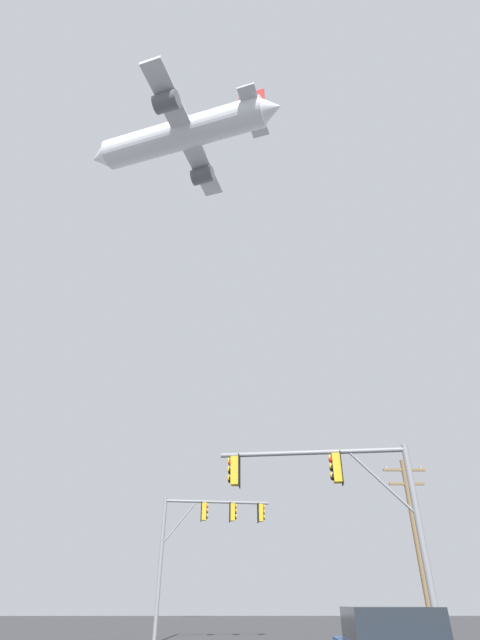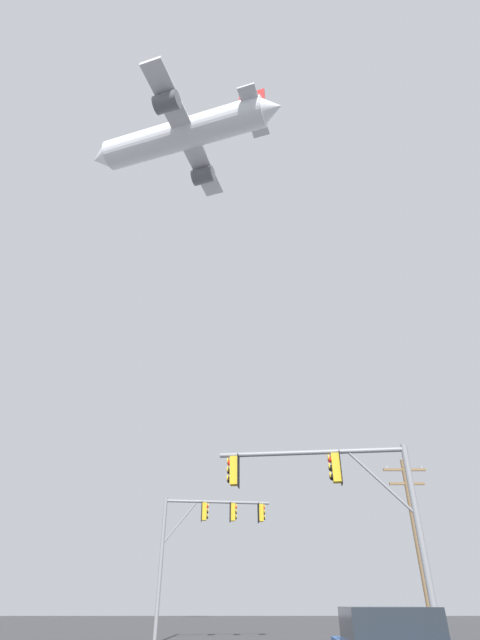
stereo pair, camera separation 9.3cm
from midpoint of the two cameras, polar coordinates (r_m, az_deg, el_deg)
name	(u,v)px [view 1 (the left image)]	position (r m, az deg, el deg)	size (l,w,h in m)	color
signal_pole_near	(343,494)	(15.80, 12.45, -20.27)	(6.10, 1.02, 6.06)	slate
signal_pole_far	(205,528)	(27.74, -4.49, -24.27)	(5.89, 0.99, 6.69)	slate
utility_pole	(417,539)	(26.16, 20.87, -23.91)	(2.20, 0.28, 8.10)	brown
airplane	(182,135)	(58.40, -7.18, 21.74)	(23.61, 18.23, 6.54)	white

